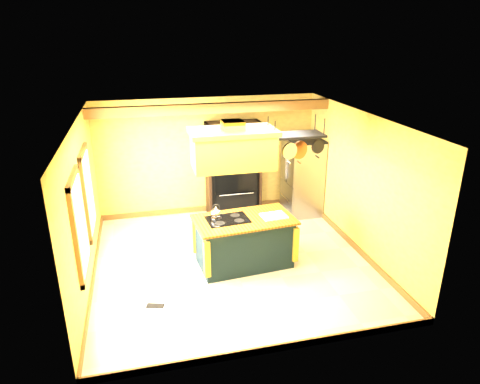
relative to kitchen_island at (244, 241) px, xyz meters
name	(u,v)px	position (x,y,z in m)	size (l,w,h in m)	color
floor	(232,261)	(-0.20, 0.12, -0.47)	(5.00, 5.00, 0.00)	beige
ceiling	(231,119)	(-0.20, 0.12, 2.23)	(5.00, 5.00, 0.00)	white
wall_back	(208,156)	(-0.20, 2.62, 0.88)	(5.00, 0.02, 2.70)	gold
wall_front	(275,266)	(-0.20, -2.38, 0.88)	(5.00, 0.02, 2.70)	gold
wall_left	(83,208)	(-2.70, 0.12, 0.88)	(0.02, 5.00, 2.70)	gold
wall_right	(360,184)	(2.30, 0.12, 0.88)	(0.02, 5.00, 2.70)	gold
ceiling_beam	(213,108)	(-0.20, 1.82, 2.12)	(5.00, 0.15, 0.20)	brown
window_near	(80,225)	(-2.67, -0.68, 0.93)	(0.06, 1.06, 1.56)	brown
window_far	(88,192)	(-2.67, 0.72, 0.93)	(0.06, 1.06, 1.56)	brown
kitchen_island	(244,241)	(0.00, 0.00, 0.00)	(1.86, 1.14, 1.11)	black
range_hood	(233,147)	(-0.20, 0.00, 1.78)	(1.44, 0.82, 0.80)	gold
pot_rack	(295,140)	(0.91, 0.00, 1.84)	(1.03, 0.48, 0.76)	black
refrigerator	(302,178)	(1.90, 2.02, 0.38)	(0.76, 0.90, 1.75)	gray
hutch	(233,178)	(0.33, 2.39, 0.38)	(1.23, 0.56, 2.18)	black
floor_register	(155,306)	(-1.68, -0.94, -0.46)	(0.28, 0.12, 0.01)	black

